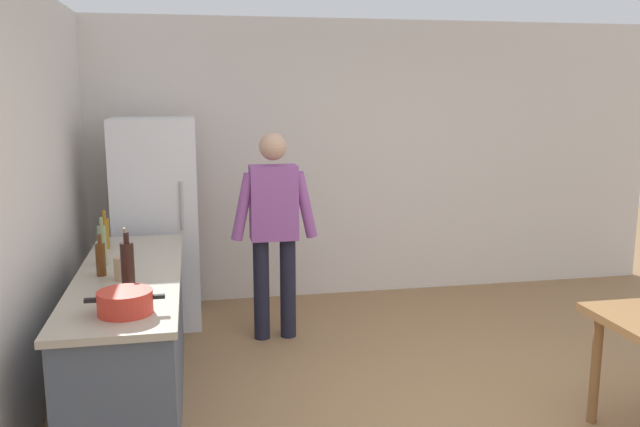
# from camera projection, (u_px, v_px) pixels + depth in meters

# --- Properties ---
(wall_back) EXTENTS (6.40, 0.12, 2.70)m
(wall_back) POSITION_uv_depth(u_px,v_px,m) (354.00, 160.00, 6.53)
(wall_back) COLOR silver
(wall_back) RESTS_ON ground_plane
(kitchen_counter) EXTENTS (0.64, 2.20, 0.90)m
(kitchen_counter) POSITION_uv_depth(u_px,v_px,m) (132.00, 341.00, 4.19)
(kitchen_counter) COLOR #4C5666
(kitchen_counter) RESTS_ON ground_plane
(refrigerator) EXTENTS (0.70, 0.67, 1.80)m
(refrigerator) POSITION_uv_depth(u_px,v_px,m) (157.00, 223.00, 5.67)
(refrigerator) COLOR white
(refrigerator) RESTS_ON ground_plane
(person) EXTENTS (0.70, 0.22, 1.70)m
(person) POSITION_uv_depth(u_px,v_px,m) (274.00, 222.00, 5.31)
(person) COLOR #1E1E2D
(person) RESTS_ON ground_plane
(cooking_pot) EXTENTS (0.40, 0.28, 0.12)m
(cooking_pot) POSITION_uv_depth(u_px,v_px,m) (125.00, 302.00, 3.36)
(cooking_pot) COLOR red
(cooking_pot) RESTS_ON kitchen_counter
(utensil_jar) EXTENTS (0.11, 0.11, 0.32)m
(utensil_jar) POSITION_uv_depth(u_px,v_px,m) (123.00, 267.00, 3.96)
(utensil_jar) COLOR tan
(utensil_jar) RESTS_ON kitchen_counter
(bottle_wine_dark) EXTENTS (0.08, 0.08, 0.34)m
(bottle_wine_dark) POSITION_uv_depth(u_px,v_px,m) (128.00, 266.00, 3.74)
(bottle_wine_dark) COLOR black
(bottle_wine_dark) RESTS_ON kitchen_counter
(bottle_oil_amber) EXTENTS (0.06, 0.06, 0.28)m
(bottle_oil_amber) POSITION_uv_depth(u_px,v_px,m) (105.00, 233.00, 4.74)
(bottle_oil_amber) COLOR #996619
(bottle_oil_amber) RESTS_ON kitchen_counter
(bottle_beer_brown) EXTENTS (0.06, 0.06, 0.26)m
(bottle_beer_brown) POSITION_uv_depth(u_px,v_px,m) (101.00, 259.00, 4.05)
(bottle_beer_brown) COLOR #5B3314
(bottle_beer_brown) RESTS_ON kitchen_counter
(bottle_vinegar_tall) EXTENTS (0.06, 0.06, 0.32)m
(bottle_vinegar_tall) POSITION_uv_depth(u_px,v_px,m) (102.00, 245.00, 4.29)
(bottle_vinegar_tall) COLOR gray
(bottle_vinegar_tall) RESTS_ON kitchen_counter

